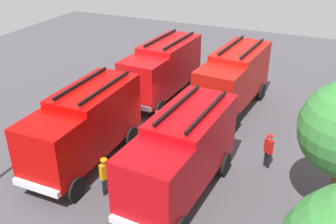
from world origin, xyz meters
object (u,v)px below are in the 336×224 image
object	(u,v)px
fire_truck_2	(234,77)
traffic_cone_0	(41,158)
fire_truck_1	(84,124)
fire_truck_3	(181,152)
fire_truck_0	(162,68)
firefighter_1	(158,125)
firefighter_0	(268,149)
firefighter_2	(105,174)
firefighter_3	(151,140)
firefighter_4	(174,62)

from	to	relation	value
fire_truck_2	traffic_cone_0	bearing A→B (deg)	-29.99
fire_truck_1	fire_truck_3	bearing A→B (deg)	86.03
traffic_cone_0	fire_truck_0	bearing A→B (deg)	166.83
fire_truck_3	firefighter_1	bearing A→B (deg)	-138.47
firefighter_1	traffic_cone_0	xyz separation A→B (m)	(4.30, -4.45, -0.74)
fire_truck_0	firefighter_0	bearing A→B (deg)	60.43
fire_truck_0	fire_truck_3	distance (m)	10.24
firefighter_2	traffic_cone_0	distance (m)	4.38
fire_truck_0	fire_truck_1	distance (m)	8.57
firefighter_0	firefighter_2	xyz separation A→B (m)	(5.03, -6.10, 0.04)
fire_truck_0	fire_truck_2	world-z (taller)	same
fire_truck_3	firefighter_3	distance (m)	3.57
firefighter_1	firefighter_4	xyz separation A→B (m)	(-9.65, -3.22, -0.05)
fire_truck_1	firefighter_3	bearing A→B (deg)	124.36
fire_truck_2	traffic_cone_0	size ratio (longest dim) A/B	12.13
firefighter_3	fire_truck_2	bearing A→B (deg)	-108.47
fire_truck_2	fire_truck_3	xyz separation A→B (m)	(9.26, 0.27, 0.00)
traffic_cone_0	fire_truck_3	bearing A→B (deg)	95.52
firefighter_0	firefighter_3	bearing A→B (deg)	-34.16
fire_truck_2	firefighter_1	bearing A→B (deg)	-19.08
firefighter_1	firefighter_2	xyz separation A→B (m)	(5.01, -0.19, -0.00)
firefighter_0	firefighter_4	bearing A→B (deg)	-94.99
fire_truck_1	firefighter_1	bearing A→B (deg)	143.49
fire_truck_2	fire_truck_1	bearing A→B (deg)	-23.97
fire_truck_1	fire_truck_3	distance (m)	5.22
fire_truck_0	fire_truck_1	bearing A→B (deg)	2.30
fire_truck_0	fire_truck_2	distance (m)	4.75
fire_truck_1	firefighter_1	distance (m)	4.17
firefighter_3	firefighter_4	size ratio (longest dim) A/B	0.95
firefighter_3	firefighter_4	world-z (taller)	firefighter_4
firefighter_1	firefighter_4	distance (m)	10.18
firefighter_1	firefighter_2	distance (m)	5.01
fire_truck_2	firefighter_4	size ratio (longest dim) A/B	4.21
firefighter_3	firefighter_1	bearing A→B (deg)	-80.30
firefighter_1	firefighter_4	world-z (taller)	firefighter_1
firefighter_2	firefighter_4	world-z (taller)	firefighter_2
firefighter_0	firefighter_4	xyz separation A→B (m)	(-9.63, -9.14, -0.02)
fire_truck_2	firefighter_1	size ratio (longest dim) A/B	4.03
firefighter_2	fire_truck_1	bearing A→B (deg)	-16.44
fire_truck_0	firefighter_4	bearing A→B (deg)	-162.97
firefighter_4	fire_truck_1	bearing A→B (deg)	-178.58
fire_truck_1	firefighter_1	world-z (taller)	fire_truck_1
fire_truck_1	firefighter_2	size ratio (longest dim) A/B	3.93
fire_truck_3	fire_truck_2	bearing A→B (deg)	-174.77
firefighter_1	traffic_cone_0	size ratio (longest dim) A/B	3.01
firefighter_2	fire_truck_0	bearing A→B (deg)	-56.62
fire_truck_1	fire_truck_0	bearing A→B (deg)	178.74
firefighter_2	firefighter_3	size ratio (longest dim) A/B	1.09
fire_truck_3	traffic_cone_0	world-z (taller)	fire_truck_3
fire_truck_1	firefighter_0	distance (m)	9.00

